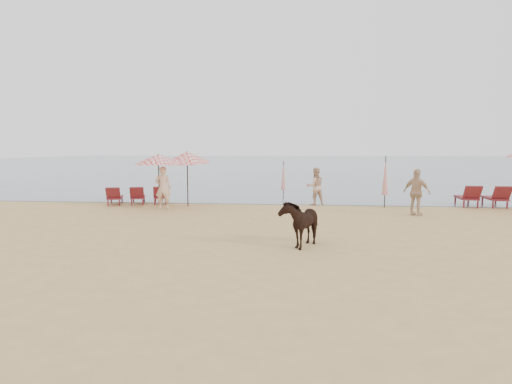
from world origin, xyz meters
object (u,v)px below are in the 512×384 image
(beachgoer_left, at_px, (163,188))
(umbrella_open_left_b, at_px, (187,157))
(beachgoer_right_a, at_px, (315,186))
(umbrella_open_left_a, at_px, (158,159))
(umbrella_closed_left, at_px, (283,176))
(beachgoer_right_b, at_px, (417,192))
(cow, at_px, (301,222))
(lounger_cluster_right, at_px, (482,197))
(lounger_cluster_left, at_px, (138,196))
(umbrella_closed_right, at_px, (385,176))

(beachgoer_left, bearing_deg, umbrella_open_left_b, -132.49)
(beachgoer_right_a, bearing_deg, umbrella_open_left_a, -1.80)
(umbrella_closed_left, xyz_separation_m, beachgoer_right_b, (5.37, -4.77, -0.31))
(umbrella_open_left_a, bearing_deg, cow, -40.53)
(cow, xyz_separation_m, beachgoer_right_b, (4.50, 5.71, 0.28))
(lounger_cluster_right, bearing_deg, umbrella_open_left_b, -171.25)
(lounger_cluster_right, bearing_deg, beachgoer_right_a, -175.27)
(umbrella_closed_left, relative_size, beachgoer_right_a, 1.15)
(lounger_cluster_left, height_order, beachgoer_right_b, beachgoer_right_b)
(umbrella_closed_right, bearing_deg, lounger_cluster_left, -179.45)
(umbrella_open_left_a, bearing_deg, beachgoer_left, -24.31)
(umbrella_open_left_b, relative_size, beachgoer_left, 1.39)
(umbrella_closed_left, distance_m, beachgoer_right_a, 2.56)
(umbrella_closed_left, height_order, beachgoer_right_b, umbrella_closed_left)
(umbrella_open_left_a, height_order, beachgoer_right_b, umbrella_open_left_a)
(lounger_cluster_right, bearing_deg, umbrella_closed_left, 172.02)
(umbrella_closed_left, xyz_separation_m, beachgoer_left, (-5.01, -4.06, -0.30))
(cow, bearing_deg, beachgoer_right_a, 108.00)
(lounger_cluster_left, height_order, lounger_cluster_right, lounger_cluster_right)
(beachgoer_right_a, bearing_deg, umbrella_closed_left, -69.91)
(lounger_cluster_right, relative_size, beachgoer_right_b, 1.11)
(beachgoer_right_a, bearing_deg, umbrella_open_left_b, -8.00)
(umbrella_open_left_a, distance_m, beachgoer_right_b, 10.70)
(umbrella_closed_right, xyz_separation_m, cow, (-3.73, -7.94, -0.77))
(umbrella_closed_right, xyz_separation_m, beachgoer_left, (-9.60, -1.52, -0.48))
(cow, relative_size, beachgoer_right_b, 0.82)
(umbrella_open_left_b, distance_m, umbrella_closed_right, 8.86)
(cow, distance_m, beachgoer_right_a, 8.51)
(umbrella_open_left_b, distance_m, umbrella_closed_left, 5.27)
(beachgoer_left, bearing_deg, umbrella_open_left_a, -37.18)
(umbrella_open_left_a, distance_m, umbrella_open_left_b, 1.39)
(beachgoer_left, relative_size, beachgoer_right_a, 1.07)
(lounger_cluster_left, distance_m, umbrella_closed_left, 7.26)
(lounger_cluster_right, height_order, umbrella_closed_left, umbrella_closed_left)
(umbrella_open_left_b, xyz_separation_m, beachgoer_right_b, (9.59, -1.78, -1.32))
(lounger_cluster_left, distance_m, umbrella_open_left_b, 3.10)
(umbrella_closed_right, distance_m, beachgoer_right_a, 3.13)
(umbrella_open_left_b, bearing_deg, beachgoer_left, -121.41)
(beachgoer_left, bearing_deg, lounger_cluster_right, -177.70)
(umbrella_closed_left, bearing_deg, cow, -85.30)
(umbrella_open_left_a, bearing_deg, beachgoer_right_b, 2.01)
(lounger_cluster_left, relative_size, umbrella_closed_left, 1.52)
(umbrella_open_left_b, height_order, umbrella_closed_left, umbrella_open_left_b)
(lounger_cluster_left, relative_size, lounger_cluster_right, 1.50)
(umbrella_open_left_b, height_order, beachgoer_right_a, umbrella_open_left_b)
(umbrella_closed_right, bearing_deg, beachgoer_left, -171.01)
(beachgoer_right_b, bearing_deg, lounger_cluster_right, -101.83)
(umbrella_closed_right, bearing_deg, beachgoer_right_b, -70.78)
(lounger_cluster_left, bearing_deg, beachgoer_right_a, -13.08)
(umbrella_open_left_a, relative_size, umbrella_open_left_b, 0.92)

